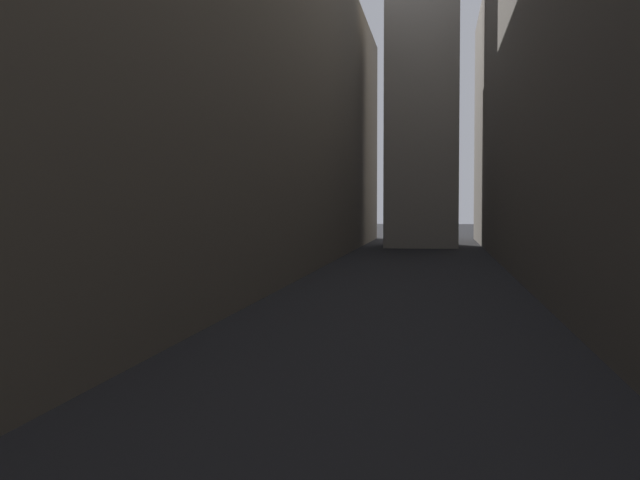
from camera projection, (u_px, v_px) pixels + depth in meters
ground_plane at (405, 287)px, 37.80m from camera, size 264.00×264.00×0.00m
building_block_left at (148, 64)px, 41.21m from camera, size 15.20×108.00×21.85m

